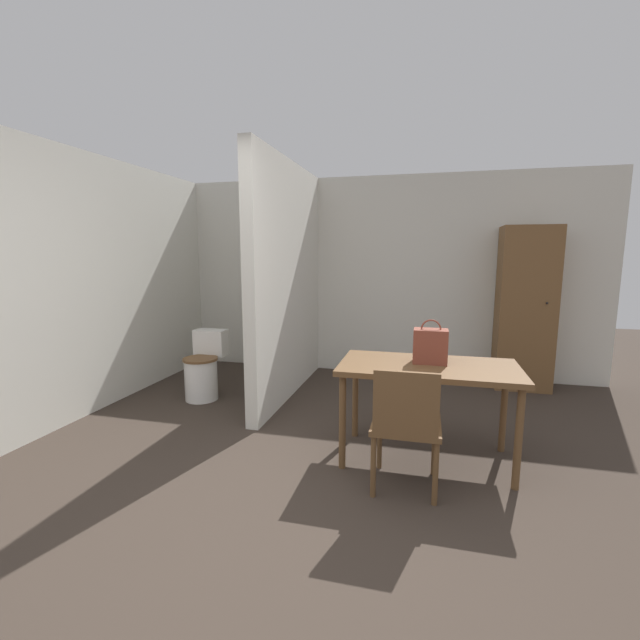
% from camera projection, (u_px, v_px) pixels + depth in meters
% --- Properties ---
extents(ground_plane, '(16.00, 16.00, 0.00)m').
position_uv_depth(ground_plane, '(271.00, 545.00, 2.30)').
color(ground_plane, '#382D26').
extents(wall_back, '(5.75, 0.12, 2.50)m').
position_uv_depth(wall_back, '(367.00, 276.00, 5.55)').
color(wall_back, silver).
rests_on(wall_back, ground_plane).
extents(wall_left, '(0.12, 4.53, 2.50)m').
position_uv_depth(wall_left, '(106.00, 283.00, 4.38)').
color(wall_left, silver).
rests_on(wall_left, ground_plane).
extents(partition_wall, '(0.12, 2.15, 2.50)m').
position_uv_depth(partition_wall, '(288.00, 281.00, 4.63)').
color(partition_wall, silver).
rests_on(partition_wall, ground_plane).
extents(dining_table, '(1.29, 0.69, 0.74)m').
position_uv_depth(dining_table, '(428.00, 375.00, 3.16)').
color(dining_table, brown).
rests_on(dining_table, ground_plane).
extents(wooden_chair, '(0.45, 0.45, 0.85)m').
position_uv_depth(wooden_chair, '(406.00, 423.00, 2.76)').
color(wooden_chair, brown).
rests_on(wooden_chair, ground_plane).
extents(toilet, '(0.36, 0.51, 0.72)m').
position_uv_depth(toilet, '(204.00, 369.00, 4.60)').
color(toilet, white).
rests_on(toilet, ground_plane).
extents(handbag, '(0.25, 0.15, 0.33)m').
position_uv_depth(handbag, '(430.00, 346.00, 3.18)').
color(handbag, brown).
rests_on(handbag, dining_table).
extents(wooden_cabinet, '(0.60, 0.46, 1.85)m').
position_uv_depth(wooden_cabinet, '(525.00, 309.00, 4.87)').
color(wooden_cabinet, brown).
rests_on(wooden_cabinet, ground_plane).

